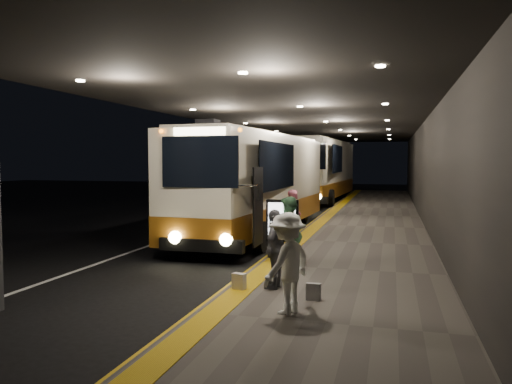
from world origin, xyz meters
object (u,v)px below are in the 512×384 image
Objects in this scene: info_sign at (282,222)px; passenger_waiting_grey at (275,249)px; passenger_boarding at (294,218)px; bag_polka at (313,292)px; passenger_waiting_green at (288,234)px; passenger_waiting_white at (287,263)px; coach_second at (320,173)px; stanchion_post at (281,234)px; coach_main at (257,188)px; bag_plain at (239,281)px.

passenger_waiting_grey is at bearing -85.37° from info_sign.
bag_polka is (1.49, -5.86, -0.69)m from passenger_boarding.
passenger_waiting_white is (0.65, -3.25, -0.02)m from passenger_waiting_green.
coach_second is 12.07× the size of stanchion_post.
coach_main reaches higher than passenger_waiting_white.
passenger_waiting_white is at bearing -177.62° from passenger_boarding.
passenger_waiting_white is 1.07× the size of passenger_waiting_grey.
stanchion_post is at bearing 109.67° from bag_polka.
passenger_boarding is (1.78, -18.50, -0.93)m from coach_second.
passenger_waiting_white is at bearing -0.34° from passenger_waiting_green.
passenger_boarding is at bearing 177.02° from passenger_waiting_green.
coach_second reaches higher than passenger_waiting_green.
passenger_boarding is 3.53m from passenger_waiting_green.
passenger_waiting_green is at bearing -81.07° from coach_second.
passenger_waiting_grey is 1.50× the size of stanchion_post.
passenger_waiting_green is at bearing -178.90° from passenger_boarding.
coach_second is at bearing -170.56° from passenger_waiting_grey.
coach_second is 19.97m from stanchion_post.
passenger_waiting_green is at bearing -144.03° from passenger_waiting_white.
bag_polka is (3.27, -24.36, -1.62)m from coach_second.
passenger_waiting_green is at bearing 112.10° from bag_polka.
coach_second is 22.13m from passenger_waiting_green.
info_sign is (2.27, -6.10, -0.47)m from coach_main.
bag_plain is at bearing -28.31° from passenger_waiting_green.
passenger_boarding is 0.98× the size of passenger_waiting_green.
coach_main reaches higher than bag_plain.
coach_main is at bearing -158.73° from passenger_waiting_grey.
coach_main is at bearing -137.31° from passenger_waiting_white.
passenger_waiting_green is 1.06× the size of info_sign.
bag_polka is 3.01m from info_sign.
passenger_boarding is 5.18m from passenger_waiting_grey.
stanchion_post is at bearing -165.67° from passenger_waiting_grey.
passenger_boarding is at bearing 89.31° from bag_plain.
passenger_waiting_grey reaches higher than bag_plain.
passenger_waiting_grey is at bearing -9.40° from passenger_waiting_green.
coach_second is 21.86m from info_sign.
passenger_boarding is at bearing -52.45° from coach_main.
coach_main is 7.08× the size of info_sign.
passenger_waiting_grey reaches higher than bag_polka.
bag_plain is (-0.60, -1.99, -0.71)m from passenger_waiting_green.
passenger_waiting_white is 5.35× the size of bag_polka.
info_sign is (-0.84, 3.49, 0.25)m from passenger_waiting_white.
passenger_waiting_green is 2.66m from bag_polka.
bag_polka is at bearing -175.09° from passenger_waiting_white.
passenger_waiting_white is at bearing -45.35° from bag_plain.
info_sign is at bearing 178.31° from passenger_boarding.
coach_main is 3.52m from passenger_boarding.
bag_polka is at bearing -173.25° from passenger_boarding.
passenger_waiting_grey is at bearing -135.18° from passenger_waiting_white.
coach_second is 7.52× the size of passenger_waiting_white.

